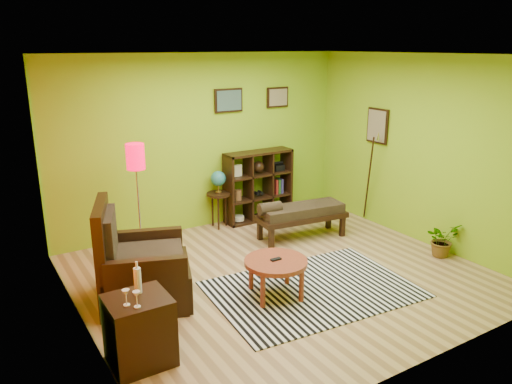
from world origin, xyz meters
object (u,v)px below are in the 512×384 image
potted_plant (442,243)px  armchair (139,271)px  cube_shelf (259,186)px  globe_table (218,185)px  floor_lamp (136,168)px  coffee_table (276,265)px  side_cabinet (139,330)px  bench (300,213)px

potted_plant → armchair: bearing=166.1°
cube_shelf → globe_table: bearing=179.0°
floor_lamp → globe_table: floor_lamp is taller
coffee_table → side_cabinet: (-1.82, -0.42, -0.06)m
globe_table → coffee_table: bearing=-102.0°
side_cabinet → cube_shelf: 4.23m
globe_table → side_cabinet: bearing=-129.2°
cube_shelf → bench: size_ratio=0.82×
armchair → floor_lamp: 1.46m
coffee_table → globe_table: size_ratio=0.79×
coffee_table → side_cabinet: bearing=-167.1°
armchair → potted_plant: 4.22m
coffee_table → cube_shelf: cube_shelf is taller
coffee_table → potted_plant: bearing=-5.6°
coffee_table → floor_lamp: floor_lamp is taller
bench → potted_plant: bearing=-50.5°
globe_table → cube_shelf: 0.78m
coffee_table → armchair: (-1.42, 0.75, -0.03)m
coffee_table → bench: bearing=45.1°
armchair → cube_shelf: bearing=32.0°
floor_lamp → armchair: bearing=-110.2°
cube_shelf → potted_plant: size_ratio=2.42×
armchair → floor_lamp: floor_lamp is taller
armchair → cube_shelf: (2.71, 1.69, 0.23)m
side_cabinet → potted_plant: (4.50, 0.16, -0.15)m
side_cabinet → cube_shelf: bearing=42.6°
bench → coffee_table: bearing=-134.9°
side_cabinet → bench: bearing=29.2°
side_cabinet → cube_shelf: size_ratio=0.82×
coffee_table → side_cabinet: 1.87m
floor_lamp → potted_plant: floor_lamp is taller
bench → armchair: bearing=-167.7°
side_cabinet → globe_table: (2.34, 2.87, 0.38)m
cube_shelf → potted_plant: cube_shelf is taller
globe_table → bench: size_ratio=0.65×
bench → globe_table: bearing=126.9°
side_cabinet → floor_lamp: (0.78, 2.18, 1.02)m
armchair → floor_lamp: (0.37, 1.02, 0.99)m
globe_table → floor_lamp: bearing=-156.2°
bench → potted_plant: 2.10m
floor_lamp → bench: (2.39, -0.41, -0.94)m
armchair → globe_table: size_ratio=1.33×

